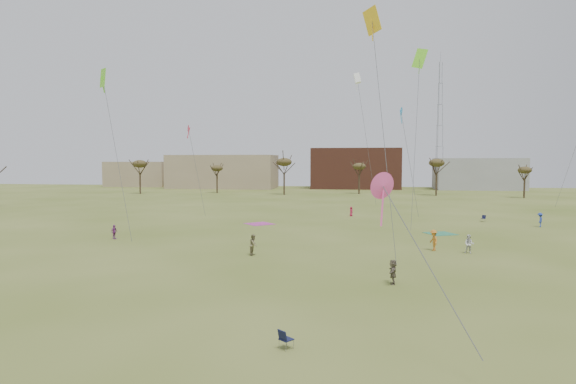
# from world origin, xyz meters

# --- Properties ---
(ground) EXTENTS (260.00, 260.00, 0.00)m
(ground) POSITION_xyz_m (0.00, 0.00, 0.00)
(ground) COLOR #47591B
(ground) RESTS_ON ground
(spectator_fore_b) EXTENTS (0.77, 0.94, 1.79)m
(spectator_fore_b) POSITION_xyz_m (-3.09, 12.72, 0.90)
(spectator_fore_b) COLOR olive
(spectator_fore_b) RESTS_ON ground
(spectator_fore_c) EXTENTS (0.58, 1.53, 1.62)m
(spectator_fore_c) POSITION_xyz_m (8.04, 4.42, 0.81)
(spectator_fore_c) COLOR brown
(spectator_fore_c) RESTS_ON ground
(flyer_mid_b) EXTENTS (1.00, 1.37, 1.89)m
(flyer_mid_b) POSITION_xyz_m (12.51, 17.11, 0.95)
(flyer_mid_b) COLOR #BF7323
(flyer_mid_b) RESTS_ON ground
(spectator_mid_d) EXTENTS (0.55, 0.93, 1.48)m
(spectator_mid_d) POSITION_xyz_m (-19.24, 19.09, 0.74)
(spectator_mid_d) COLOR #8B3A8B
(spectator_mid_d) RESTS_ON ground
(spectator_mid_e) EXTENTS (0.97, 0.87, 1.64)m
(spectator_mid_e) POSITION_xyz_m (15.37, 16.16, 0.82)
(spectator_mid_e) COLOR silver
(spectator_mid_e) RESTS_ON ground
(flyer_far_b) EXTENTS (0.68, 0.81, 1.41)m
(flyer_far_b) POSITION_xyz_m (4.76, 43.82, 0.71)
(flyer_far_b) COLOR #AB1D40
(flyer_far_b) RESTS_ON ground
(flyer_far_c) EXTENTS (1.02, 1.29, 1.75)m
(flyer_far_c) POSITION_xyz_m (27.90, 35.32, 0.88)
(flyer_far_c) COLOR #22399D
(flyer_far_c) RESTS_ON ground
(blanket_plum) EXTENTS (4.41, 4.41, 0.03)m
(blanket_plum) POSITION_xyz_m (-6.80, 33.17, 0.00)
(blanket_plum) COLOR #B63894
(blanket_plum) RESTS_ON ground
(blanket_olive) EXTENTS (3.81, 3.81, 0.03)m
(blanket_olive) POSITION_xyz_m (14.85, 27.75, 0.00)
(blanket_olive) COLOR #2E7F59
(blanket_olive) RESTS_ON ground
(camp_chair_center) EXTENTS (0.73, 0.74, 0.87)m
(camp_chair_center) POSITION_xyz_m (2.74, -7.43, 0.26)
(camp_chair_center) COLOR #131735
(camp_chair_center) RESTS_ON ground
(camp_chair_right) EXTENTS (0.73, 0.74, 0.87)m
(camp_chair_right) POSITION_xyz_m (22.35, 39.82, 0.26)
(camp_chair_right) COLOR #131435
(camp_chair_right) RESTS_ON ground
(kites_aloft) EXTENTS (78.12, 65.73, 21.12)m
(kites_aloft) POSITION_xyz_m (5.10, 34.79, 16.93)
(kites_aloft) COLOR red
(kites_aloft) RESTS_ON ground
(tree_line) EXTENTS (117.44, 49.32, 8.91)m
(tree_line) POSITION_xyz_m (-2.85, 79.12, 7.09)
(tree_line) COLOR #3A2B1E
(tree_line) RESTS_ON ground
(building_tan) EXTENTS (32.00, 14.00, 10.00)m
(building_tan) POSITION_xyz_m (-35.00, 115.00, 5.00)
(building_tan) COLOR #937F60
(building_tan) RESTS_ON ground
(building_brick) EXTENTS (26.00, 16.00, 12.00)m
(building_brick) POSITION_xyz_m (5.00, 120.00, 6.00)
(building_brick) COLOR brown
(building_brick) RESTS_ON ground
(building_grey) EXTENTS (24.00, 12.00, 9.00)m
(building_grey) POSITION_xyz_m (40.00, 118.00, 4.50)
(building_grey) COLOR gray
(building_grey) RESTS_ON ground
(building_tan_west) EXTENTS (20.00, 12.00, 8.00)m
(building_tan_west) POSITION_xyz_m (-65.00, 122.00, 4.00)
(building_tan_west) COLOR #937F60
(building_tan_west) RESTS_ON ground
(radio_tower) EXTENTS (1.51, 1.72, 41.00)m
(radio_tower) POSITION_xyz_m (30.00, 125.00, 19.21)
(radio_tower) COLOR #9EA3A8
(radio_tower) RESTS_ON ground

